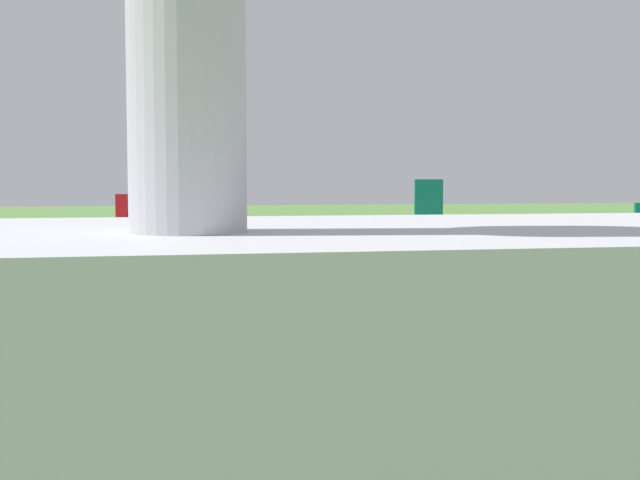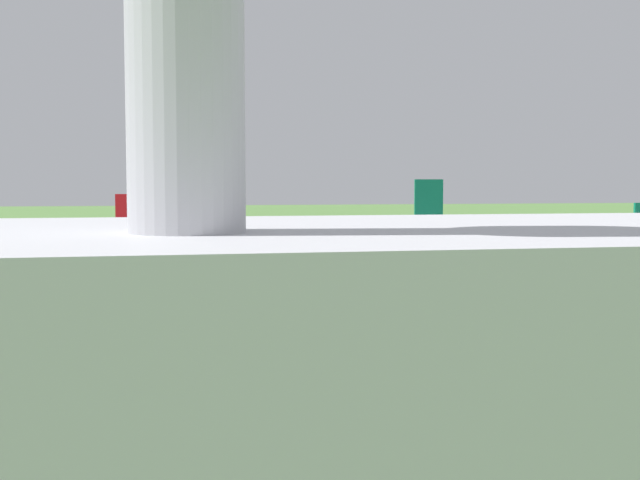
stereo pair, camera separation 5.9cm
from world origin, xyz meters
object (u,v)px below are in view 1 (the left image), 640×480
airliner_main (322,241)px  traffic_cone_orange (264,250)px  airliner_parked_mid (268,266)px  service_truck_fuel (585,249)px  service_car_followme (2,282)px  no_stopping_sign (286,244)px

airliner_main → traffic_cone_orange: (6.62, -31.30, -4.08)m
airliner_parked_mid → service_truck_fuel: bearing=-149.5°
airliner_main → airliner_parked_mid: airliner_main is taller
airliner_parked_mid → service_truck_fuel: airliner_parked_mid is taller
airliner_main → service_car_followme: bearing=24.8°
no_stopping_sign → service_truck_fuel: bearing=159.7°
airliner_main → service_truck_fuel: airliner_main is taller
service_car_followme → no_stopping_sign: no_stopping_sign is taller
service_truck_fuel → traffic_cone_orange: 68.55m
airliner_main → service_truck_fuel: 57.04m
airliner_parked_mid → service_car_followme: airliner_parked_mid is taller
traffic_cone_orange → service_car_followme: bearing=50.5°
service_car_followme → traffic_cone_orange: (-45.80, -55.50, -0.57)m
service_car_followme → service_truck_fuel: bearing=-165.0°
airliner_parked_mid → service_truck_fuel: 83.97m
airliner_main → traffic_cone_orange: 32.25m
airliner_main → no_stopping_sign: (2.40, -27.00, -2.64)m
airliner_parked_mid → service_car_followme: 39.26m
service_truck_fuel → no_stopping_sign: size_ratio=2.10×
no_stopping_sign → airliner_parked_mid: bearing=78.4°
airliner_parked_mid → no_stopping_sign: (-13.18, -64.47, -2.01)m
airliner_parked_mid → traffic_cone_orange: (-8.96, -68.76, -3.45)m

